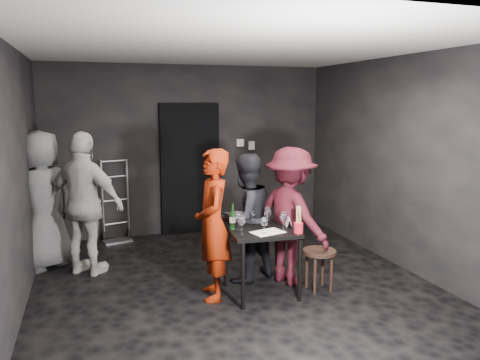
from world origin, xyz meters
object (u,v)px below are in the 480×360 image
object	(u,v)px
hand_truck	(117,226)
tasting_table	(261,237)
bystander_grey	(42,188)
server_red	(213,218)
bystander_cream	(85,191)
man_maroon	(291,211)
breadstick_cup	(299,220)
woman_black	(246,217)
wine_bottle	(233,220)
stool	(319,257)

from	to	relation	value
hand_truck	tasting_table	distance (m)	2.98
hand_truck	bystander_grey	distance (m)	1.57
server_red	bystander_cream	xyz separation A→B (m)	(-1.31, 1.16, 0.16)
man_maroon	bystander_grey	xyz separation A→B (m)	(-2.79, 1.42, 0.19)
man_maroon	bystander_cream	xyz separation A→B (m)	(-2.28, 1.03, 0.19)
bystander_cream	breadstick_cup	bearing A→B (deg)	-179.15
woman_black	server_red	bearing A→B (deg)	12.43
server_red	man_maroon	world-z (taller)	server_red
woman_black	bystander_cream	size ratio (longest dim) A/B	0.74
bystander_cream	woman_black	bearing A→B (deg)	-167.33
man_maroon	hand_truck	bearing A→B (deg)	14.33
tasting_table	wine_bottle	distance (m)	0.38
server_red	bystander_grey	size ratio (longest dim) A/B	0.85
tasting_table	bystander_cream	size ratio (longest dim) A/B	0.36
woman_black	breadstick_cup	size ratio (longest dim) A/B	4.99
stool	bystander_cream	size ratio (longest dim) A/B	0.22
tasting_table	server_red	xyz separation A→B (m)	(-0.53, 0.08, 0.24)
breadstick_cup	bystander_cream	bearing A→B (deg)	144.54
woman_black	bystander_cream	bearing A→B (deg)	-48.31
hand_truck	tasting_table	size ratio (longest dim) A/B	1.67
server_red	wine_bottle	world-z (taller)	server_red
server_red	hand_truck	bearing A→B (deg)	-152.25
server_red	wine_bottle	distance (m)	0.22
stool	bystander_grey	xyz separation A→B (m)	(-3.01, 1.75, 0.67)
stool	woman_black	size ratio (longest dim) A/B	0.30
woman_black	bystander_grey	distance (m)	2.62
wine_bottle	breadstick_cup	world-z (taller)	breadstick_cup
woman_black	bystander_cream	xyz separation A→B (m)	(-1.80, 0.79, 0.27)
hand_truck	breadstick_cup	xyz separation A→B (m)	(1.72, -2.87, 0.66)
tasting_table	stool	xyz separation A→B (m)	(0.66, -0.11, -0.27)
bystander_cream	bystander_grey	bearing A→B (deg)	-1.34
woman_black	man_maroon	bearing A→B (deg)	128.73
stool	breadstick_cup	world-z (taller)	breadstick_cup
woman_black	stool	bearing A→B (deg)	116.41
woman_black	bystander_grey	world-z (taller)	bystander_grey
woman_black	breadstick_cup	bearing A→B (deg)	90.18
woman_black	breadstick_cup	xyz separation A→B (m)	(0.34, -0.74, 0.11)
stool	bystander_cream	distance (m)	2.91
hand_truck	breadstick_cup	size ratio (longest dim) A/B	4.03
stool	woman_black	xyz separation A→B (m)	(-0.69, 0.56, 0.39)
tasting_table	woman_black	bearing A→B (deg)	93.98
bystander_cream	wine_bottle	world-z (taller)	bystander_cream
tasting_table	man_maroon	bearing A→B (deg)	25.77
hand_truck	man_maroon	bearing A→B (deg)	-66.07
man_maroon	server_red	bearing A→B (deg)	74.34
man_maroon	bystander_grey	world-z (taller)	bystander_grey
tasting_table	woman_black	xyz separation A→B (m)	(-0.03, 0.45, 0.12)
man_maroon	woman_black	bearing A→B (deg)	39.74
woman_black	hand_truck	bearing A→B (deg)	-81.84
tasting_table	stool	bearing A→B (deg)	-9.10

